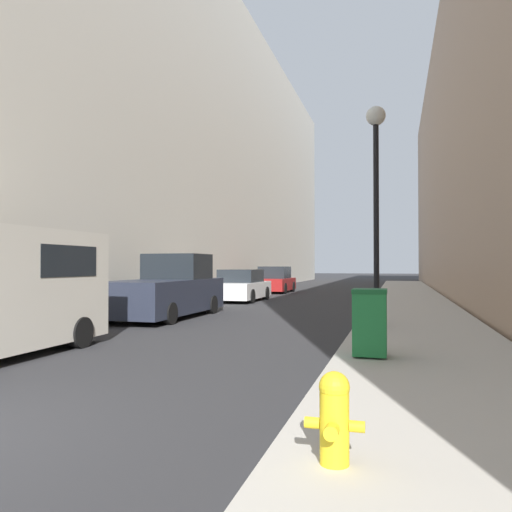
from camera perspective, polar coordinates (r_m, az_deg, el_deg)
name	(u,v)px	position (r m, az deg, el deg)	size (l,w,h in m)	color
sidewalk_right	(412,305)	(21.52, 17.43, -5.37)	(3.33, 60.00, 0.14)	#B7B2A8
building_left_glass	(151,148)	(34.16, -11.93, 11.96)	(12.00, 60.00, 18.77)	beige
fire_hydrant	(334,415)	(4.19, 8.94, -17.56)	(0.47, 0.36, 0.73)	yellow
trash_bin	(370,322)	(8.85, 12.88, -7.36)	(0.58, 0.58, 1.17)	#1E7538
lamppost	(376,176)	(13.59, 13.56, 8.90)	(0.51, 0.51, 5.75)	black
pickup_truck	(167,290)	(16.72, -10.08, -3.90)	(2.19, 5.45, 2.09)	#232838
parked_sedan_near	(241,286)	(23.79, -1.72, -3.49)	(1.98, 4.29, 1.50)	silver
parked_sedan_far	(275,281)	(31.14, 2.16, -2.84)	(1.97, 4.04, 1.62)	maroon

